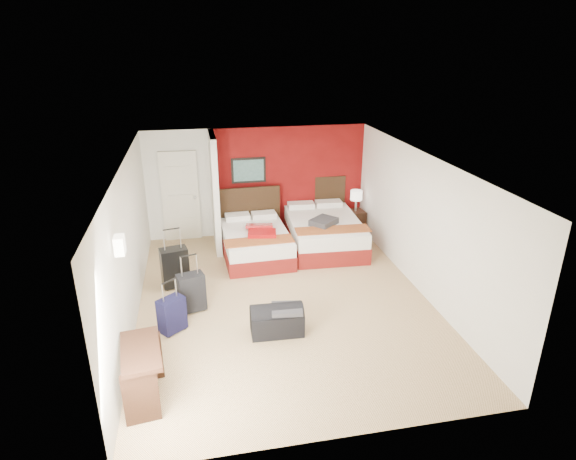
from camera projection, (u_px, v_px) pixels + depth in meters
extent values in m
plane|color=#D3B382|center=(284.00, 300.00, 8.51)|extent=(6.50, 6.50, 0.00)
cube|color=white|center=(257.00, 182.00, 11.01)|extent=(5.00, 0.04, 2.50)
cube|color=white|center=(129.00, 246.00, 7.60)|extent=(0.04, 6.50, 2.50)
cube|color=black|center=(249.00, 170.00, 10.81)|extent=(0.78, 0.03, 0.58)
cube|color=white|center=(120.00, 245.00, 6.01)|extent=(0.12, 0.20, 0.24)
cube|color=maroon|center=(289.00, 180.00, 11.13)|extent=(3.50, 0.04, 2.50)
cube|color=silver|center=(215.00, 193.00, 10.24)|extent=(0.12, 1.20, 2.50)
cube|color=silver|center=(180.00, 196.00, 10.73)|extent=(0.82, 0.06, 2.05)
cube|color=white|center=(256.00, 243.00, 10.12)|extent=(1.41, 1.96, 0.57)
cube|color=white|center=(324.00, 233.00, 10.56)|extent=(1.62, 2.23, 0.65)
cube|color=#A10D0F|center=(261.00, 230.00, 9.92)|extent=(0.68, 0.86, 0.10)
cube|color=#3B3C41|center=(324.00, 222.00, 10.13)|extent=(0.69, 0.68, 0.13)
cube|color=#311B10|center=(355.00, 222.00, 11.34)|extent=(0.44, 0.44, 0.56)
cylinder|color=white|center=(356.00, 201.00, 11.14)|extent=(0.30, 0.30, 0.49)
cube|color=black|center=(175.00, 268.00, 8.84)|extent=(0.54, 0.40, 0.73)
cube|color=black|center=(192.00, 294.00, 8.05)|extent=(0.50, 0.38, 0.65)
cube|color=black|center=(172.00, 316.00, 7.49)|extent=(0.47, 0.44, 0.56)
cube|color=black|center=(277.00, 321.00, 7.48)|extent=(0.83, 0.46, 0.41)
cube|color=#343338|center=(287.00, 309.00, 7.37)|extent=(0.52, 0.46, 0.06)
cube|color=black|center=(144.00, 375.00, 6.01)|extent=(0.58, 0.98, 0.77)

